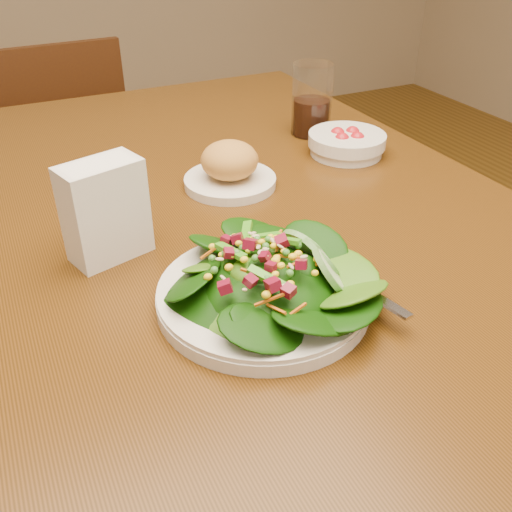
% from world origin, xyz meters
% --- Properties ---
extents(ground_plane, '(5.00, 5.00, 0.00)m').
position_xyz_m(ground_plane, '(0.00, 0.00, 0.00)').
color(ground_plane, brown).
extents(dining_table, '(0.90, 1.40, 0.75)m').
position_xyz_m(dining_table, '(0.00, 0.00, 0.65)').
color(dining_table, '#4F2D0E').
rests_on(dining_table, ground_plane).
extents(chair_far, '(0.39, 0.40, 0.82)m').
position_xyz_m(chair_far, '(-0.10, 1.10, 0.43)').
color(chair_far, black).
rests_on(chair_far, ground_plane).
extents(salad_plate, '(0.26, 0.25, 0.07)m').
position_xyz_m(salad_plate, '(-0.05, -0.21, 0.78)').
color(salad_plate, silver).
rests_on(salad_plate, dining_table).
extents(bread_plate, '(0.15, 0.15, 0.08)m').
position_xyz_m(bread_plate, '(0.04, 0.10, 0.78)').
color(bread_plate, silver).
rests_on(bread_plate, dining_table).
extents(tomato_bowl, '(0.14, 0.14, 0.05)m').
position_xyz_m(tomato_bowl, '(0.29, 0.13, 0.77)').
color(tomato_bowl, silver).
rests_on(tomato_bowl, dining_table).
extents(drinking_glass, '(0.08, 0.08, 0.14)m').
position_xyz_m(drinking_glass, '(0.28, 0.25, 0.81)').
color(drinking_glass, silver).
rests_on(drinking_glass, dining_table).
extents(napkin_holder, '(0.11, 0.08, 0.13)m').
position_xyz_m(napkin_holder, '(-0.19, -0.03, 0.82)').
color(napkin_holder, white).
rests_on(napkin_holder, dining_table).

